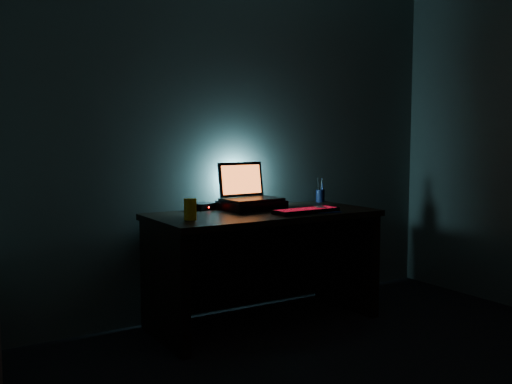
{
  "coord_description": "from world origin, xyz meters",
  "views": [
    {
      "loc": [
        -1.99,
        -1.53,
        1.23
      ],
      "look_at": [
        -0.09,
        1.57,
        0.89
      ],
      "focal_mm": 40.0,
      "sensor_mm": 36.0,
      "label": 1
    }
  ],
  "objects_px": {
    "mouse": "(320,209)",
    "router": "(203,206)",
    "laptop": "(247,191)",
    "juice_glass": "(190,209)",
    "pen_cup": "(320,196)",
    "keyboard": "(306,211)"
  },
  "relations": [
    {
      "from": "mouse",
      "to": "router",
      "type": "bearing_deg",
      "value": 156.15
    },
    {
      "from": "laptop",
      "to": "juice_glass",
      "type": "relative_size",
      "value": 3.1
    },
    {
      "from": "pen_cup",
      "to": "juice_glass",
      "type": "relative_size",
      "value": 0.73
    },
    {
      "from": "router",
      "to": "pen_cup",
      "type": "bearing_deg",
      "value": -18.68
    },
    {
      "from": "mouse",
      "to": "router",
      "type": "relative_size",
      "value": 0.55
    },
    {
      "from": "laptop",
      "to": "keyboard",
      "type": "bearing_deg",
      "value": -65.04
    },
    {
      "from": "keyboard",
      "to": "mouse",
      "type": "relative_size",
      "value": 5.02
    },
    {
      "from": "keyboard",
      "to": "juice_glass",
      "type": "bearing_deg",
      "value": 170.13
    },
    {
      "from": "keyboard",
      "to": "pen_cup",
      "type": "distance_m",
      "value": 0.65
    },
    {
      "from": "mouse",
      "to": "pen_cup",
      "type": "height_order",
      "value": "pen_cup"
    },
    {
      "from": "pen_cup",
      "to": "juice_glass",
      "type": "xyz_separation_m",
      "value": [
        -1.25,
        -0.35,
        0.02
      ]
    },
    {
      "from": "mouse",
      "to": "juice_glass",
      "type": "distance_m",
      "value": 0.91
    },
    {
      "from": "mouse",
      "to": "juice_glass",
      "type": "relative_size",
      "value": 0.71
    },
    {
      "from": "mouse",
      "to": "juice_glass",
      "type": "bearing_deg",
      "value": -172.69
    },
    {
      "from": "laptop",
      "to": "router",
      "type": "distance_m",
      "value": 0.32
    },
    {
      "from": "laptop",
      "to": "keyboard",
      "type": "xyz_separation_m",
      "value": [
        0.22,
        -0.39,
        -0.11
      ]
    },
    {
      "from": "juice_glass",
      "to": "router",
      "type": "bearing_deg",
      "value": 54.5
    },
    {
      "from": "pen_cup",
      "to": "laptop",
      "type": "bearing_deg",
      "value": -174.45
    },
    {
      "from": "keyboard",
      "to": "laptop",
      "type": "bearing_deg",
      "value": 116.76
    },
    {
      "from": "mouse",
      "to": "pen_cup",
      "type": "xyz_separation_m",
      "value": [
        0.34,
        0.44,
        0.03
      ]
    },
    {
      "from": "mouse",
      "to": "pen_cup",
      "type": "relative_size",
      "value": 0.97
    },
    {
      "from": "juice_glass",
      "to": "router",
      "type": "relative_size",
      "value": 0.77
    }
  ]
}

